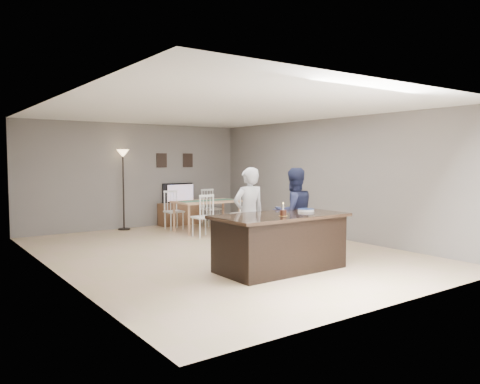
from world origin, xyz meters
TOP-DOWN VIEW (x-y plane):
  - floor at (0.00, 0.00)m, footprint 8.00×8.00m
  - room_shell at (0.00, 0.00)m, footprint 8.00×8.00m
  - kitchen_island at (0.00, -1.80)m, footprint 2.15×1.10m
  - tv_console at (1.20, 3.77)m, footprint 1.20×0.40m
  - television at (1.20, 3.84)m, footprint 0.91×0.12m
  - tv_screen_glow at (1.20, 3.76)m, footprint 0.78×0.00m
  - picture_frames at (1.15, 3.98)m, footprint 1.10×0.02m
  - doorway at (-2.99, -2.30)m, footprint 0.00×2.10m
  - woman at (-0.03, -1.00)m, footprint 0.63×0.45m
  - man at (0.78, -1.25)m, footprint 0.90×0.77m
  - birthday_cake at (-0.10, -1.99)m, footprint 0.13×0.13m
  - plate_stack at (0.62, -1.74)m, footprint 0.28×0.28m
  - dining_table at (1.20, 2.40)m, footprint 1.61×1.81m
  - floor_lamp at (-0.41, 3.79)m, footprint 0.30×0.30m

SIDE VIEW (x-z plane):
  - floor at x=0.00m, z-range 0.00..0.00m
  - tv_console at x=1.20m, z-range 0.00..0.60m
  - kitchen_island at x=0.00m, z-range 0.00..0.90m
  - dining_table at x=1.20m, z-range 0.13..1.12m
  - man at x=0.78m, z-range 0.00..1.63m
  - woman at x=-0.03m, z-range 0.00..1.64m
  - television at x=1.20m, z-range 0.60..1.13m
  - tv_screen_glow at x=1.20m, z-range 0.48..1.26m
  - plate_stack at x=0.62m, z-range 0.90..0.94m
  - birthday_cake at x=-0.10m, z-range 0.84..1.05m
  - doorway at x=-2.99m, z-range -0.07..2.58m
  - floor_lamp at x=-0.41m, z-range 0.56..2.58m
  - room_shell at x=0.00m, z-range -2.32..5.68m
  - picture_frames at x=1.15m, z-range 1.56..1.94m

